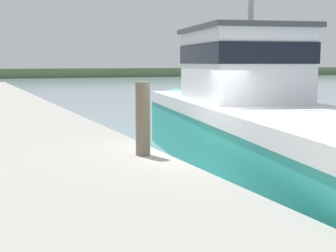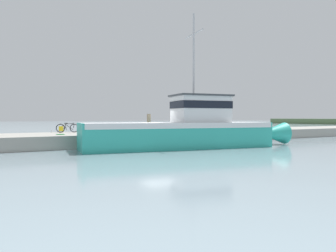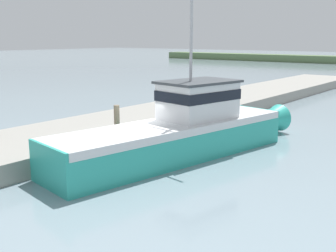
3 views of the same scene
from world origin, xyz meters
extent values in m
plane|color=gray|center=(0.00, 0.00, 0.00)|extent=(320.00, 320.00, 0.00)
cube|color=gray|center=(-3.82, 0.00, 0.44)|extent=(5.86, 80.00, 0.88)
cube|color=teal|center=(1.78, 0.57, 0.85)|extent=(5.07, 13.10, 1.71)
cone|color=teal|center=(3.07, 8.01, 0.85)|extent=(1.99, 2.55, 1.62)
cube|color=silver|center=(1.78, 0.57, 1.54)|extent=(5.08, 12.86, 0.34)
cube|color=silver|center=(2.05, 2.15, 2.58)|extent=(2.90, 3.85, 1.74)
cube|color=black|center=(2.05, 2.15, 2.88)|extent=(2.96, 3.93, 0.49)
cube|color=#3D4247|center=(2.05, 2.15, 3.51)|extent=(3.14, 4.16, 0.12)
cylinder|color=#B2B2B7|center=(1.96, 1.63, 6.28)|extent=(0.14, 0.14, 5.41)
cylinder|color=#756651|center=(-1.36, -0.01, 1.59)|extent=(0.28, 0.28, 1.42)
camera|label=1|loc=(-4.59, -9.33, 2.68)|focal=55.00mm
camera|label=2|loc=(19.91, -11.21, 2.04)|focal=35.00mm
camera|label=3|loc=(13.39, -14.66, 5.59)|focal=45.00mm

